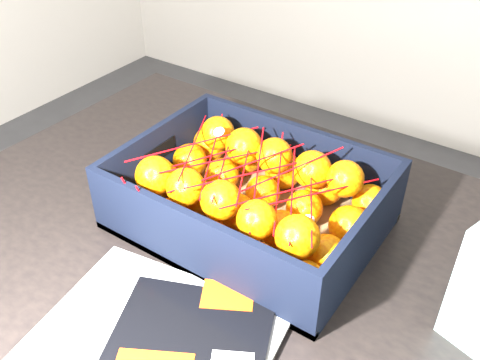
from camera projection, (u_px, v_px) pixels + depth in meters
The scene contains 5 objects.
table at pixel (259, 285), 0.94m from camera, with size 1.21×0.82×0.75m.
magazine_stack at pixel (156, 357), 0.70m from camera, with size 0.39×0.35×0.02m.
produce_crate at pixel (250, 206), 0.91m from camera, with size 0.42×0.32×0.12m.
clementine_heap at pixel (250, 194), 0.89m from camera, with size 0.40×0.30×0.12m.
mesh_net at pixel (244, 171), 0.86m from camera, with size 0.35×0.28×0.09m.
Camera 1 is at (0.58, -0.57, 1.36)m, focal length 39.84 mm.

